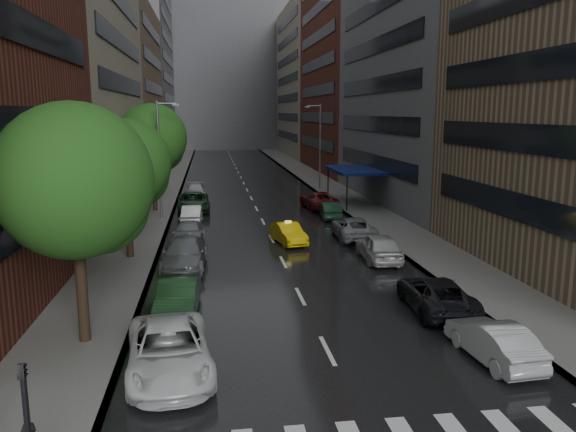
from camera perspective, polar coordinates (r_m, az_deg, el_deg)
The scene contains 17 objects.
ground at distance 16.96m, azimuth 6.99°, elevation -18.89°, with size 220.00×220.00×0.00m, color gray.
road at distance 64.90m, azimuth -4.42°, elevation 3.13°, with size 14.00×140.00×0.01m, color black.
sidewalk_left at distance 64.97m, azimuth -12.37°, elevation 2.99°, with size 4.00×140.00×0.15m, color gray.
sidewalk_right at distance 66.06m, azimuth 3.41°, elevation 3.34°, with size 4.00×140.00×0.15m, color gray.
buildings_left at distance 74.26m, azimuth -17.16°, elevation 16.00°, with size 8.00×108.00×38.00m.
buildings_right at distance 73.75m, azimuth 7.23°, elevation 15.67°, with size 8.05×109.10×36.00m.
building_far at distance 132.53m, azimuth -6.44°, elevation 13.78°, with size 40.00×14.00×32.00m, color slate.
tree_near at distance 20.70m, azimuth -20.88°, elevation 3.30°, with size 5.46×5.46×8.70m.
tree_mid at distance 32.62m, azimuth -16.18°, elevation 5.13°, with size 5.03×5.03×8.01m.
tree_far at distance 48.00m, azimuth -13.64°, elevation 7.70°, with size 5.68×5.68×9.05m.
taxi at distance 35.96m, azimuth 0.01°, elevation -1.75°, with size 1.41×4.04×1.33m, color #E1BD0B.
parked_cars_left at distance 35.58m, azimuth -10.11°, elevation -1.91°, with size 3.15×43.44×1.59m.
parked_cars_right at distance 35.45m, azimuth 7.54°, elevation -1.92°, with size 2.89×35.76×1.60m.
traffic_light at distance 12.71m, azimuth -24.92°, elevation -19.10°, with size 0.18×0.15×3.45m.
street_lamp_left at distance 44.54m, azimuth -12.86°, elevation 5.85°, with size 1.74×0.22×9.00m.
street_lamp_right at distance 60.48m, azimuth 3.20°, elevation 7.26°, with size 1.74×0.22×9.00m.
awning at distance 51.18m, azimuth 6.74°, elevation 4.64°, with size 4.00×8.00×3.12m.
Camera 1 is at (-3.97, -14.25, 8.31)m, focal length 35.00 mm.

